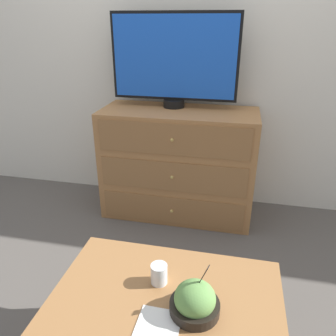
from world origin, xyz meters
TOP-DOWN VIEW (x-y plane):
  - ground_plane at (0.00, 0.00)m, footprint 12.00×12.00m
  - wall_back at (0.00, 0.03)m, footprint 12.00×0.05m
  - dresser at (0.06, -0.27)m, footprint 1.14×0.50m
  - tv at (0.01, -0.18)m, footprint 0.91×0.16m
  - coffee_table at (0.26, -1.62)m, footprint 0.90×0.60m
  - takeout_bowl at (0.38, -1.67)m, footprint 0.19×0.19m
  - drink_cup at (0.22, -1.55)m, footprint 0.07×0.07m
  - napkin at (0.27, -1.76)m, footprint 0.16×0.16m

SIDE VIEW (x-z plane):
  - ground_plane at x=0.00m, z-range 0.00..0.00m
  - coffee_table at x=0.26m, z-range 0.16..0.60m
  - dresser at x=0.06m, z-range 0.00..0.84m
  - napkin at x=0.27m, z-range 0.44..0.44m
  - drink_cup at x=0.22m, z-range 0.44..0.52m
  - takeout_bowl at x=0.38m, z-range 0.39..0.59m
  - tv at x=0.01m, z-range 0.85..1.50m
  - wall_back at x=0.00m, z-range 0.00..2.60m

